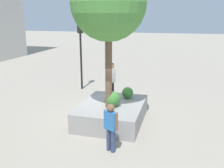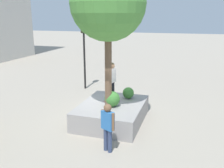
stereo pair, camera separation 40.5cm
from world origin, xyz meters
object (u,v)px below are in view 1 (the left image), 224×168
at_px(planter_ledge, 112,113).
at_px(skateboard, 111,100).
at_px(skateboarder, 111,78).
at_px(traffic_light_corner, 81,42).
at_px(plaza_tree, 108,4).
at_px(pedestrian_crossing, 111,124).

distance_m(planter_ledge, skateboard, 0.61).
bearing_deg(skateboarder, traffic_light_corner, 37.19).
distance_m(skateboard, traffic_light_corner, 5.52).
bearing_deg(skateboard, traffic_light_corner, 37.19).
bearing_deg(skateboarder, plaza_tree, -172.46).
bearing_deg(plaza_tree, skateboarder, 7.54).
bearing_deg(skateboard, planter_ledge, -160.92).
height_order(plaza_tree, pedestrian_crossing, plaza_tree).
bearing_deg(skateboarder, pedestrian_crossing, -164.97).
bearing_deg(skateboarder, skateboard, -90.00).
xyz_separation_m(plaza_tree, traffic_light_corner, (4.87, 3.19, -1.99)).
bearing_deg(traffic_light_corner, skateboard, -142.81).
height_order(skateboard, pedestrian_crossing, pedestrian_crossing).
bearing_deg(traffic_light_corner, plaza_tree, -146.74).
xyz_separation_m(plaza_tree, skateboarder, (0.80, 0.11, -3.11)).
bearing_deg(planter_ledge, skateboarder, 19.08).
xyz_separation_m(traffic_light_corner, pedestrian_crossing, (-6.90, -3.85, -1.99)).
relative_size(skateboard, traffic_light_corner, 0.19).
height_order(skateboarder, pedestrian_crossing, skateboarder).
height_order(plaza_tree, traffic_light_corner, plaza_tree).
height_order(planter_ledge, plaza_tree, plaza_tree).
xyz_separation_m(skateboard, skateboarder, (0.00, 0.00, 0.99)).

